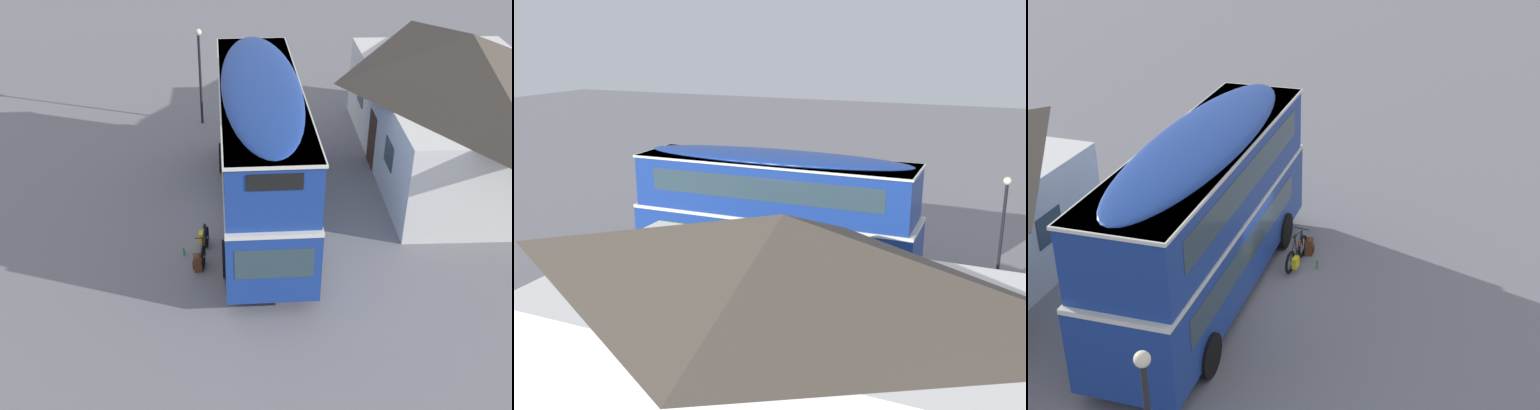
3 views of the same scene
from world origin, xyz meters
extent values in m
plane|color=slate|center=(0.00, 0.00, 0.00)|extent=(120.00, 120.00, 0.00)
cylinder|color=black|center=(2.59, 2.16, 0.55)|extent=(1.11, 0.30, 1.10)
cylinder|color=black|center=(2.64, -0.22, 0.55)|extent=(1.11, 0.30, 1.10)
cylinder|color=black|center=(-3.79, 2.03, 0.55)|extent=(1.11, 0.30, 1.10)
cylinder|color=black|center=(-3.75, -0.35, 0.55)|extent=(1.11, 0.30, 1.10)
cube|color=navy|center=(-0.58, 0.91, 1.52)|extent=(10.34, 2.70, 2.10)
cube|color=white|center=(-0.58, 0.91, 2.60)|extent=(10.37, 2.72, 0.12)
cube|color=navy|center=(-0.58, 0.91, 3.58)|extent=(10.03, 2.64, 1.90)
ellipsoid|color=navy|center=(-0.58, 0.91, 4.61)|extent=(9.83, 2.59, 0.36)
cube|color=#2D424C|center=(4.55, 1.00, 1.77)|extent=(0.10, 2.05, 0.90)
cube|color=black|center=(4.42, 1.00, 4.10)|extent=(0.09, 1.38, 0.44)
cube|color=#2D424C|center=(-0.75, -0.34, 1.82)|extent=(8.03, 0.19, 0.76)
cube|color=#2D424C|center=(-0.55, -0.31, 3.73)|extent=(8.44, 0.20, 0.80)
cube|color=#2D424C|center=(-0.80, 2.14, 1.82)|extent=(8.03, 0.19, 0.76)
cube|color=#2D424C|center=(-0.60, 2.12, 3.73)|extent=(8.44, 0.20, 0.80)
cube|color=white|center=(-0.58, 0.91, 4.49)|extent=(10.14, 2.72, 0.08)
torus|color=black|center=(2.22, -0.94, 0.34)|extent=(0.68, 0.14, 0.68)
torus|color=black|center=(1.20, -0.86, 0.34)|extent=(0.68, 0.14, 0.68)
cylinder|color=#B2B2B7|center=(2.22, -0.94, 0.34)|extent=(0.06, 0.10, 0.05)
cylinder|color=#B2B2B7|center=(1.20, -0.86, 0.34)|extent=(0.06, 0.10, 0.05)
cylinder|color=black|center=(1.94, -0.92, 0.60)|extent=(0.46, 0.07, 0.65)
cylinder|color=black|center=(1.87, -0.92, 0.94)|extent=(0.58, 0.08, 0.10)
cylinder|color=black|center=(1.66, -0.90, 0.63)|extent=(0.18, 0.05, 0.70)
cylinder|color=black|center=(1.46, -0.88, 0.31)|extent=(0.54, 0.07, 0.09)
cylinder|color=black|center=(1.39, -0.88, 0.66)|extent=(0.41, 0.06, 0.65)
cylinder|color=black|center=(2.19, -0.94, 0.63)|extent=(0.09, 0.04, 0.57)
cylinder|color=black|center=(2.16, -0.94, 0.96)|extent=(0.07, 0.46, 0.03)
ellipsoid|color=black|center=(1.57, -0.89, 1.01)|extent=(0.27, 0.12, 0.06)
cube|color=yellow|center=(1.20, -1.02, 0.36)|extent=(0.29, 0.16, 0.32)
cylinder|color=#D84C33|center=(1.94, -0.92, 0.60)|extent=(0.07, 0.07, 0.18)
cube|color=#592D19|center=(2.40, -1.10, 0.25)|extent=(0.36, 0.28, 0.49)
ellipsoid|color=#592D19|center=(2.40, -1.10, 0.49)|extent=(0.34, 0.26, 0.10)
cube|color=#3E2011|center=(2.42, -1.23, 0.17)|extent=(0.23, 0.07, 0.17)
cylinder|color=black|center=(2.47, -0.97, 0.25)|extent=(0.04, 0.04, 0.39)
cylinder|color=black|center=(2.29, -0.99, 0.25)|extent=(0.04, 0.04, 0.39)
cylinder|color=green|center=(1.64, -1.56, 0.10)|extent=(0.07, 0.07, 0.20)
cylinder|color=black|center=(1.64, -1.56, 0.22)|extent=(0.04, 0.04, 0.03)
cube|color=silver|center=(-4.02, 8.51, 1.65)|extent=(10.89, 6.46, 3.29)
pyramid|color=#4C4238|center=(-4.02, 8.51, 4.17)|extent=(11.29, 6.86, 1.75)
cube|color=#3D2319|center=(-4.04, 5.31, 1.05)|extent=(1.10, 0.05, 2.10)
cube|color=#2D424C|center=(-6.75, 5.33, 1.81)|extent=(1.10, 0.05, 0.90)
cube|color=#2D424C|center=(-1.33, 5.29, 1.81)|extent=(1.10, 0.05, 0.90)
cylinder|color=black|center=(-8.19, -1.25, 1.94)|extent=(0.11, 0.11, 3.88)
sphere|color=#F2E5BF|center=(-8.19, -1.25, 4.00)|extent=(0.28, 0.28, 0.28)
camera|label=1|loc=(17.78, -0.06, 11.71)|focal=45.12mm
camera|label=2|loc=(-8.61, 19.77, 8.74)|focal=41.77mm
camera|label=3|loc=(-16.19, -6.04, 11.16)|focal=50.86mm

